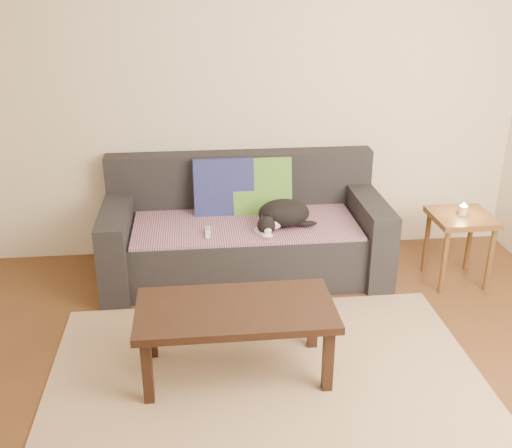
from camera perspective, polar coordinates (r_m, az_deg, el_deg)
The scene contains 13 objects.
ground at distance 3.42m, azimuth 1.37°, elevation -16.49°, with size 4.50×4.50×0.00m, color brown.
back_wall at distance 4.72m, azimuth -1.68°, elevation 12.21°, with size 4.50×0.04×2.60m, color beige.
sofa at distance 4.61m, azimuth -1.11°, elevation -1.00°, with size 2.10×0.94×0.87m.
throw_blanket at distance 4.47m, azimuth -1.02°, elevation -0.06°, with size 1.66×0.74×0.02m, color #452A50.
cushion_navy at distance 4.63m, azimuth -3.08°, elevation 3.39°, with size 0.46×0.12×0.46m, color #12234D.
cushion_green at distance 4.66m, azimuth 0.55°, elevation 3.53°, with size 0.46×0.11×0.46m, color #0D5637.
cat at distance 4.38m, azimuth 2.54°, elevation 0.92°, with size 0.46×0.40×0.20m.
wii_remote_a at distance 4.29m, azimuth -4.60°, elevation -0.79°, with size 0.15×0.04×0.03m, color white.
wii_remote_b at distance 4.27m, azimuth 0.50°, elevation -0.86°, with size 0.15×0.04×0.03m, color white.
side_table at distance 4.65m, azimuth 18.92°, elevation -0.25°, with size 0.43×0.43×0.54m.
candle at distance 4.60m, azimuth 19.12°, elevation 1.26°, with size 0.06×0.06×0.09m.
rug at distance 3.54m, azimuth 1.05°, elevation -14.89°, with size 2.50×1.80×0.01m, color tan.
coffee_table at distance 3.40m, azimuth -1.95°, elevation -8.70°, with size 1.12×0.56×0.45m.
Camera 1 is at (-0.36, -2.62, 2.17)m, focal length 42.00 mm.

